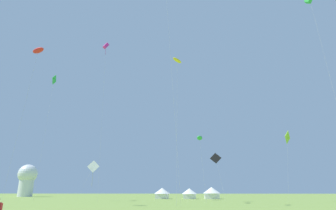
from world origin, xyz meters
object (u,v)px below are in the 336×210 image
(kite_black_diamond, at_px, (216,158))
(kite_red_parafoil, at_px, (38,51))
(observatory_dome, at_px, (27,179))
(festival_tent_right, at_px, (162,193))
(festival_tent_center, at_px, (212,192))
(kite_green_diamond, at_px, (54,81))
(kite_yellow_parafoil, at_px, (177,61))
(kite_green_parafoil, at_px, (200,138))
(kite_magenta_box, at_px, (106,47))
(festival_tent_left, at_px, (189,193))
(kite_lime_diamond, at_px, (287,138))
(kite_white_diamond, at_px, (93,167))

(kite_black_diamond, bearing_deg, kite_red_parafoil, -149.54)
(observatory_dome, bearing_deg, festival_tent_right, -25.04)
(festival_tent_center, xyz_separation_m, observatory_dome, (-61.40, 22.82, 4.41))
(kite_green_diamond, xyz_separation_m, festival_tent_right, (23.26, 17.42, -24.10))
(kite_yellow_parafoil, bearing_deg, observatory_dome, 133.68)
(kite_green_diamond, distance_m, festival_tent_right, 37.75)
(kite_green_parafoil, relative_size, kite_magenta_box, 0.31)
(kite_green_parafoil, bearing_deg, kite_green_diamond, 165.89)
(kite_red_parafoil, distance_m, kite_magenta_box, 25.61)
(festival_tent_right, relative_size, festival_tent_left, 1.04)
(kite_magenta_box, bearing_deg, kite_lime_diamond, -1.19)
(festival_tent_left, bearing_deg, festival_tent_right, -180.00)
(kite_red_parafoil, relative_size, kite_white_diamond, 2.91)
(kite_green_parafoil, relative_size, kite_black_diamond, 1.25)
(kite_lime_diamond, distance_m, kite_green_diamond, 52.42)
(kite_green_diamond, xyz_separation_m, festival_tent_center, (35.80, 17.42, -23.98))
(kite_yellow_parafoil, height_order, kite_white_diamond, kite_yellow_parafoil)
(festival_tent_center, bearing_deg, kite_yellow_parafoil, -102.81)
(kite_magenta_box, relative_size, festival_tent_center, 8.28)
(kite_yellow_parafoil, xyz_separation_m, kite_lime_diamond, (22.57, 18.42, -9.40))
(kite_yellow_parafoil, height_order, festival_tent_left, kite_yellow_parafoil)
(kite_black_diamond, height_order, festival_tent_center, kite_black_diamond)
(festival_tent_left, bearing_deg, observatory_dome, 157.75)
(kite_magenta_box, bearing_deg, kite_white_diamond, -101.62)
(kite_white_diamond, bearing_deg, festival_tent_right, 50.20)
(kite_yellow_parafoil, xyz_separation_m, kite_green_diamond, (-28.18, 16.09, 3.52))
(kite_green_parafoil, xyz_separation_m, kite_magenta_box, (-21.48, 11.17, 24.85))
(kite_yellow_parafoil, xyz_separation_m, observatory_dome, (-53.79, 56.33, -16.04))
(festival_tent_right, bearing_deg, kite_green_diamond, -143.17)
(kite_red_parafoil, distance_m, kite_lime_diamond, 50.29)
(kite_yellow_parafoil, relative_size, kite_white_diamond, 2.78)
(kite_red_parafoil, height_order, kite_green_diamond, kite_green_diamond)
(kite_red_parafoil, distance_m, festival_tent_left, 48.48)
(kite_black_diamond, bearing_deg, kite_magenta_box, 168.69)
(kite_yellow_parafoil, bearing_deg, kite_red_parafoil, -173.05)
(kite_green_parafoil, xyz_separation_m, observatory_dome, (-57.43, 48.24, -4.88))
(kite_red_parafoil, height_order, festival_tent_left, kite_red_parafoil)
(observatory_dome, bearing_deg, festival_tent_center, -20.39)
(festival_tent_left, bearing_deg, kite_magenta_box, -144.32)
(kite_red_parafoil, bearing_deg, festival_tent_left, 56.56)
(kite_red_parafoil, relative_size, kite_black_diamond, 2.60)
(kite_red_parafoil, distance_m, kite_black_diamond, 36.73)
(kite_yellow_parafoil, bearing_deg, kite_black_diamond, 64.04)
(kite_lime_diamond, distance_m, festival_tent_left, 27.87)
(kite_black_diamond, distance_m, observatory_dome, 73.89)
(kite_red_parafoil, height_order, observatory_dome, kite_red_parafoil)
(kite_red_parafoil, height_order, festival_tent_right, kite_red_parafoil)
(kite_lime_diamond, xyz_separation_m, kite_white_diamond, (-40.74, -0.81, -6.03))
(kite_white_diamond, bearing_deg, kite_lime_diamond, 1.14)
(kite_black_diamond, xyz_separation_m, kite_lime_diamond, (15.61, 4.12, 4.69))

